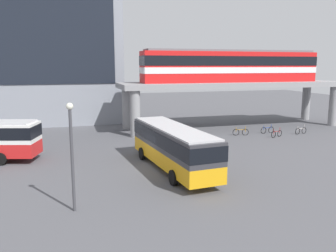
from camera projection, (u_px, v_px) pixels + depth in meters
ground_plane at (130, 140)px, 35.75m from camera, size 120.00×120.00×0.00m
station_building at (28, 48)px, 46.14m from camera, size 23.76×12.11×19.70m
elevated_platform at (233, 88)px, 42.66m from camera, size 27.93×6.92×5.57m
train at (231, 66)px, 42.09m from camera, size 22.14×2.96×3.84m
bus_main at (173, 143)px, 25.25m from camera, size 3.59×11.23×3.22m
bicycle_silver at (301, 131)px, 38.92m from camera, size 1.75×0.47×1.04m
bicycle_brown at (173, 134)px, 36.86m from camera, size 1.79×0.23×1.04m
bicycle_red at (277, 134)px, 37.18m from camera, size 1.70×0.68×1.04m
bicycle_orange at (241, 132)px, 38.15m from camera, size 1.77×0.42×1.04m
bicycle_blue at (267, 130)px, 39.36m from camera, size 1.79×0.25×1.04m
lamp_post at (72, 148)px, 17.80m from camera, size 0.36×0.36×5.74m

